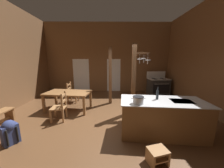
{
  "coord_description": "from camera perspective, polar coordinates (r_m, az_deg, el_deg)",
  "views": [
    {
      "loc": [
        0.2,
        -3.67,
        1.96
      ],
      "look_at": [
        0.24,
        0.69,
        1.09
      ],
      "focal_mm": 19.02,
      "sensor_mm": 36.0,
      "label": 1
    }
  ],
  "objects": [
    {
      "name": "ground_plane",
      "position": [
        4.18,
        -3.36,
        -17.48
      ],
      "size": [
        8.33,
        8.53,
        0.1
      ],
      "primitive_type": "cube",
      "color": "brown"
    },
    {
      "name": "wall_back",
      "position": [
        7.6,
        -2.05,
        12.29
      ],
      "size": [
        8.33,
        0.14,
        4.2
      ],
      "primitive_type": "cube",
      "color": "brown",
      "rests_on": "ground_plane"
    },
    {
      "name": "glazed_door_back_left",
      "position": [
        7.82,
        -14.55,
        4.01
      ],
      "size": [
        1.0,
        0.01,
        2.05
      ],
      "primitive_type": "cube",
      "color": "white",
      "rests_on": "ground_plane"
    },
    {
      "name": "glazed_panel_back_right",
      "position": [
        7.59,
        0.85,
        4.16
      ],
      "size": [
        0.84,
        0.01,
        2.05
      ],
      "primitive_type": "cube",
      "color": "white",
      "rests_on": "ground_plane"
    },
    {
      "name": "kitchen_island",
      "position": [
        3.55,
        22.61,
        -14.48
      ],
      "size": [
        2.24,
        1.17,
        0.94
      ],
      "color": "brown",
      "rests_on": "ground_plane"
    },
    {
      "name": "stove_range",
      "position": [
        7.41,
        21.23,
        -1.05
      ],
      "size": [
        1.2,
        0.9,
        1.32
      ],
      "color": "#2D2D2D",
      "rests_on": "ground_plane"
    },
    {
      "name": "support_post_with_pot_rack",
      "position": [
        4.41,
        10.84,
        3.48
      ],
      "size": [
        0.65,
        0.21,
        2.55
      ],
      "color": "brown",
      "rests_on": "ground_plane"
    },
    {
      "name": "support_post_center",
      "position": [
        5.34,
        -0.86,
        3.87
      ],
      "size": [
        0.14,
        0.14,
        2.55
      ],
      "color": "brown",
      "rests_on": "ground_plane"
    },
    {
      "name": "step_stool",
      "position": [
        2.79,
        21.05,
        -29.26
      ],
      "size": [
        0.42,
        0.36,
        0.3
      ],
      "color": "#9E7044",
      "rests_on": "ground_plane"
    },
    {
      "name": "dining_table",
      "position": [
        5.01,
        -20.37,
        -4.61
      ],
      "size": [
        1.8,
        1.11,
        0.74
      ],
      "color": "brown",
      "rests_on": "ground_plane"
    },
    {
      "name": "ladderback_chair_near_window",
      "position": [
        5.98,
        -18.64,
        -3.96
      ],
      "size": [
        0.47,
        0.47,
        0.95
      ],
      "color": "#9E7044",
      "rests_on": "ground_plane"
    },
    {
      "name": "ladderback_chair_by_post",
      "position": [
        4.34,
        -23.71,
        -10.09
      ],
      "size": [
        0.47,
        0.47,
        0.95
      ],
      "color": "#9E7044",
      "rests_on": "ground_plane"
    },
    {
      "name": "backpack",
      "position": [
        3.86,
        -40.84,
        -16.89
      ],
      "size": [
        0.38,
        0.39,
        0.6
      ],
      "color": "navy",
      "rests_on": "ground_plane"
    },
    {
      "name": "stockpot_on_counter",
      "position": [
        2.94,
        12.47,
        -7.51
      ],
      "size": [
        0.34,
        0.27,
        0.18
      ],
      "color": "silver",
      "rests_on": "kitchen_island"
    },
    {
      "name": "mixing_bowl_on_counter",
      "position": [
        3.39,
        13.58,
        -6.06
      ],
      "size": [
        0.16,
        0.16,
        0.06
      ],
      "color": "slate",
      "rests_on": "kitchen_island"
    },
    {
      "name": "bottle_tall_on_counter",
      "position": [
        3.39,
        20.97,
        -4.72
      ],
      "size": [
        0.07,
        0.07,
        0.33
      ],
      "color": "#1E2328",
      "rests_on": "kitchen_island"
    }
  ]
}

